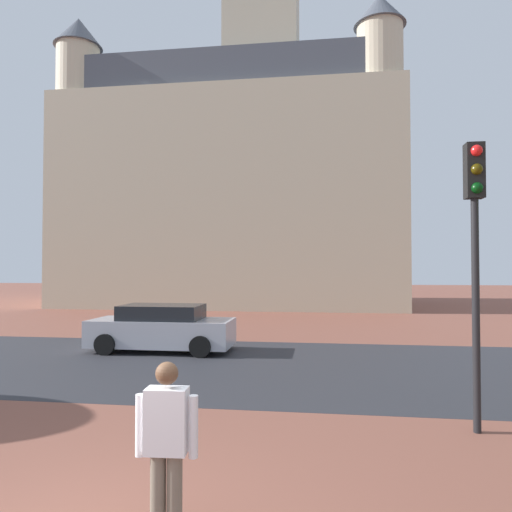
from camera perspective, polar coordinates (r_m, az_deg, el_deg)
ground_plane at (r=14.28m, az=-1.07°, el=-12.11°), size 120.00×120.00×0.00m
street_asphalt_strip at (r=12.82m, az=-2.12°, el=-13.33°), size 120.00×7.82×0.00m
landmark_building at (r=34.56m, az=-2.17°, el=9.75°), size 23.14×12.59×32.42m
person_skater at (r=4.83m, az=-11.00°, el=-21.71°), size 0.61×0.32×1.73m
car_silver at (r=15.03m, az=-11.57°, el=-8.80°), size 4.47×1.98×1.46m
traffic_light_pole at (r=8.22m, az=25.55°, el=2.99°), size 0.28×0.34×4.66m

